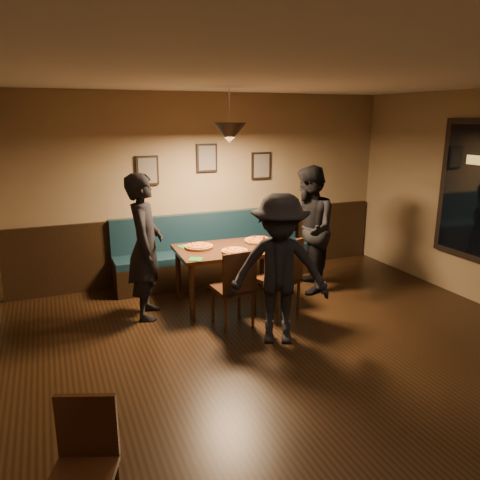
{
  "coord_description": "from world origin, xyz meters",
  "views": [
    {
      "loc": [
        -2.24,
        -3.24,
        2.43
      ],
      "look_at": [
        -0.08,
        1.97,
        0.95
      ],
      "focal_mm": 34.85,
      "sensor_mm": 36.0,
      "label": 1
    }
  ],
  "objects_px": {
    "soda_glass": "(276,243)",
    "cafe_chair_far": "(82,475)",
    "chair_near_left": "(232,287)",
    "diner_right": "(308,230)",
    "diner_front": "(279,270)",
    "dining_table": "(230,275)",
    "tabasco_bottle": "(264,240)",
    "diner_left": "(145,247)",
    "booth_bench": "(214,249)",
    "chair_near_right": "(277,277)"
  },
  "relations": [
    {
      "from": "soda_glass",
      "to": "cafe_chair_far",
      "type": "height_order",
      "value": "soda_glass"
    },
    {
      "from": "cafe_chair_far",
      "to": "chair_near_left",
      "type": "bearing_deg",
      "value": -107.11
    },
    {
      "from": "diner_right",
      "to": "diner_front",
      "type": "xyz_separation_m",
      "value": [
        -1.11,
        -1.27,
        -0.06
      ]
    },
    {
      "from": "dining_table",
      "to": "tabasco_bottle",
      "type": "relative_size",
      "value": 10.79
    },
    {
      "from": "diner_right",
      "to": "tabasco_bottle",
      "type": "xyz_separation_m",
      "value": [
        -0.69,
        0.01,
        -0.08
      ]
    },
    {
      "from": "diner_right",
      "to": "soda_glass",
      "type": "xyz_separation_m",
      "value": [
        -0.64,
        -0.25,
        -0.06
      ]
    },
    {
      "from": "diner_left",
      "to": "diner_right",
      "type": "distance_m",
      "value": 2.31
    },
    {
      "from": "diner_left",
      "to": "diner_front",
      "type": "distance_m",
      "value": 1.73
    },
    {
      "from": "booth_bench",
      "to": "dining_table",
      "type": "distance_m",
      "value": 0.89
    },
    {
      "from": "diner_right",
      "to": "cafe_chair_far",
      "type": "distance_m",
      "value": 4.56
    },
    {
      "from": "diner_left",
      "to": "diner_right",
      "type": "relative_size",
      "value": 1.0
    },
    {
      "from": "diner_left",
      "to": "cafe_chair_far",
      "type": "bearing_deg",
      "value": 178.74
    },
    {
      "from": "tabasco_bottle",
      "to": "cafe_chair_far",
      "type": "relative_size",
      "value": 0.16
    },
    {
      "from": "diner_front",
      "to": "cafe_chair_far",
      "type": "relative_size",
      "value": 2.0
    },
    {
      "from": "dining_table",
      "to": "chair_near_right",
      "type": "bearing_deg",
      "value": -59.21
    },
    {
      "from": "chair_near_right",
      "to": "diner_right",
      "type": "relative_size",
      "value": 0.57
    },
    {
      "from": "chair_near_left",
      "to": "cafe_chair_far",
      "type": "bearing_deg",
      "value": -132.84
    },
    {
      "from": "soda_glass",
      "to": "cafe_chair_far",
      "type": "relative_size",
      "value": 0.2
    },
    {
      "from": "diner_right",
      "to": "chair_near_left",
      "type": "bearing_deg",
      "value": -45.65
    },
    {
      "from": "dining_table",
      "to": "diner_left",
      "type": "height_order",
      "value": "diner_left"
    },
    {
      "from": "diner_left",
      "to": "diner_right",
      "type": "xyz_separation_m",
      "value": [
        2.31,
        0.02,
        -0.0
      ]
    },
    {
      "from": "diner_right",
      "to": "cafe_chair_far",
      "type": "bearing_deg",
      "value": -28.23
    },
    {
      "from": "soda_glass",
      "to": "tabasco_bottle",
      "type": "distance_m",
      "value": 0.26
    },
    {
      "from": "diner_front",
      "to": "tabasco_bottle",
      "type": "bearing_deg",
      "value": 96.69
    },
    {
      "from": "booth_bench",
      "to": "diner_front",
      "type": "bearing_deg",
      "value": -90.29
    },
    {
      "from": "dining_table",
      "to": "soda_glass",
      "type": "distance_m",
      "value": 0.76
    },
    {
      "from": "chair_near_left",
      "to": "diner_front",
      "type": "bearing_deg",
      "value": -66.82
    },
    {
      "from": "booth_bench",
      "to": "chair_near_left",
      "type": "xyz_separation_m",
      "value": [
        -0.32,
        -1.58,
        -0.02
      ]
    },
    {
      "from": "chair_near_left",
      "to": "diner_right",
      "type": "xyz_separation_m",
      "value": [
        1.42,
        0.68,
        0.42
      ]
    },
    {
      "from": "diner_left",
      "to": "booth_bench",
      "type": "bearing_deg",
      "value": -35.72
    },
    {
      "from": "dining_table",
      "to": "diner_front",
      "type": "bearing_deg",
      "value": -84.74
    },
    {
      "from": "chair_near_left",
      "to": "cafe_chair_far",
      "type": "xyz_separation_m",
      "value": [
        -1.9,
        -2.4,
        -0.06
      ]
    },
    {
      "from": "soda_glass",
      "to": "diner_left",
      "type": "bearing_deg",
      "value": 172.19
    },
    {
      "from": "diner_front",
      "to": "booth_bench",
      "type": "bearing_deg",
      "value": 114.61
    },
    {
      "from": "chair_near_left",
      "to": "tabasco_bottle",
      "type": "distance_m",
      "value": 1.06
    },
    {
      "from": "dining_table",
      "to": "chair_near_left",
      "type": "bearing_deg",
      "value": -106.93
    },
    {
      "from": "dining_table",
      "to": "diner_right",
      "type": "height_order",
      "value": "diner_right"
    },
    {
      "from": "diner_right",
      "to": "cafe_chair_far",
      "type": "xyz_separation_m",
      "value": [
        -3.32,
        -3.08,
        -0.48
      ]
    },
    {
      "from": "soda_glass",
      "to": "dining_table",
      "type": "bearing_deg",
      "value": 153.64
    },
    {
      "from": "chair_near_right",
      "to": "cafe_chair_far",
      "type": "height_order",
      "value": "chair_near_right"
    },
    {
      "from": "booth_bench",
      "to": "chair_near_right",
      "type": "height_order",
      "value": "chair_near_right"
    },
    {
      "from": "diner_front",
      "to": "soda_glass",
      "type": "distance_m",
      "value": 1.13
    },
    {
      "from": "diner_right",
      "to": "diner_left",
      "type": "bearing_deg",
      "value": -70.62
    },
    {
      "from": "diner_front",
      "to": "tabasco_bottle",
      "type": "height_order",
      "value": "diner_front"
    },
    {
      "from": "booth_bench",
      "to": "cafe_chair_far",
      "type": "bearing_deg",
      "value": -119.16
    },
    {
      "from": "booth_bench",
      "to": "dining_table",
      "type": "relative_size",
      "value": 2.12
    },
    {
      "from": "diner_right",
      "to": "cafe_chair_far",
      "type": "relative_size",
      "value": 2.15
    },
    {
      "from": "tabasco_bottle",
      "to": "chair_near_left",
      "type": "bearing_deg",
      "value": -136.97
    },
    {
      "from": "diner_front",
      "to": "chair_near_right",
      "type": "bearing_deg",
      "value": 89.54
    },
    {
      "from": "chair_near_right",
      "to": "diner_left",
      "type": "relative_size",
      "value": 0.57
    }
  ]
}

